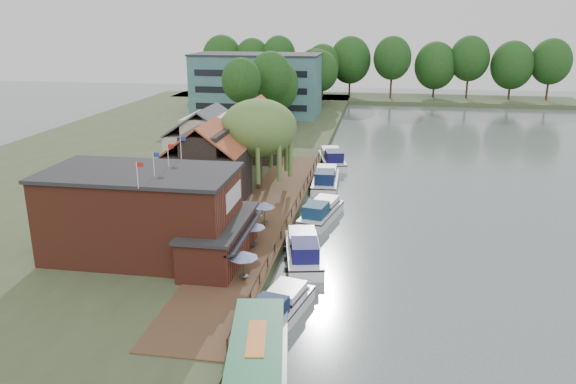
# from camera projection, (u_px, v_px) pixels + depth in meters

# --- Properties ---
(ground) EXTENTS (260.00, 260.00, 0.00)m
(ground) POSITION_uv_depth(u_px,v_px,m) (336.00, 274.00, 45.74)
(ground) COLOR #4B5655
(ground) RESTS_ON ground
(land_bank) EXTENTS (50.00, 140.00, 1.00)m
(land_bank) POSITION_uv_depth(u_px,v_px,m) (154.00, 155.00, 83.27)
(land_bank) COLOR #384728
(land_bank) RESTS_ON ground
(quay_deck) EXTENTS (6.00, 50.00, 0.10)m
(quay_deck) POSITION_uv_depth(u_px,v_px,m) (265.00, 215.00, 56.11)
(quay_deck) COLOR #47301E
(quay_deck) RESTS_ON land_bank
(quay_rail) EXTENTS (0.20, 49.00, 1.00)m
(quay_rail) POSITION_uv_depth(u_px,v_px,m) (292.00, 211.00, 56.02)
(quay_rail) COLOR black
(quay_rail) RESTS_ON land_bank
(pub) EXTENTS (20.00, 11.00, 7.30)m
(pub) POSITION_uv_depth(u_px,v_px,m) (165.00, 215.00, 45.62)
(pub) COLOR maroon
(pub) RESTS_ON land_bank
(hotel_block) EXTENTS (25.40, 12.40, 12.30)m
(hotel_block) POSITION_uv_depth(u_px,v_px,m) (257.00, 85.00, 113.02)
(hotel_block) COLOR #38666B
(hotel_block) RESTS_ON land_bank
(cottage_a) EXTENTS (8.60, 7.60, 8.50)m
(cottage_a) POSITION_uv_depth(u_px,v_px,m) (208.00, 162.00, 59.73)
(cottage_a) COLOR black
(cottage_a) RESTS_ON land_bank
(cottage_b) EXTENTS (9.60, 8.60, 8.50)m
(cottage_b) POSITION_uv_depth(u_px,v_px,m) (209.00, 142.00, 69.62)
(cottage_b) COLOR beige
(cottage_b) RESTS_ON land_bank
(cottage_c) EXTENTS (7.60, 7.60, 8.50)m
(cottage_c) POSITION_uv_depth(u_px,v_px,m) (256.00, 129.00, 77.47)
(cottage_c) COLOR black
(cottage_c) RESTS_ON land_bank
(willow) EXTENTS (8.60, 8.60, 10.43)m
(willow) POSITION_uv_depth(u_px,v_px,m) (259.00, 145.00, 63.45)
(willow) COLOR #476B2D
(willow) RESTS_ON land_bank
(umbrella_0) EXTENTS (2.26, 2.26, 2.38)m
(umbrella_0) POSITION_uv_depth(u_px,v_px,m) (244.00, 266.00, 41.78)
(umbrella_0) COLOR #1B3F95
(umbrella_0) RESTS_ON quay_deck
(umbrella_1) EXTENTS (1.94, 1.94, 2.38)m
(umbrella_1) POSITION_uv_depth(u_px,v_px,m) (235.00, 245.00, 45.59)
(umbrella_1) COLOR #1A4B91
(umbrella_1) RESTS_ON quay_deck
(umbrella_2) EXTENTS (2.10, 2.10, 2.38)m
(umbrella_2) POSITION_uv_depth(u_px,v_px,m) (253.00, 235.00, 47.76)
(umbrella_2) COLOR #1C3B9B
(umbrella_2) RESTS_ON quay_deck
(umbrella_3) EXTENTS (2.16, 2.16, 2.38)m
(umbrella_3) POSITION_uv_depth(u_px,v_px,m) (250.00, 222.00, 50.86)
(umbrella_3) COLOR navy
(umbrella_3) RESTS_ON quay_deck
(umbrella_4) EXTENTS (2.07, 2.07, 2.38)m
(umbrella_4) POSITION_uv_depth(u_px,v_px,m) (264.00, 214.00, 52.90)
(umbrella_4) COLOR navy
(umbrella_4) RESTS_ON quay_deck
(cruiser_0) EXTENTS (4.95, 9.59, 2.19)m
(cruiser_0) POSITION_uv_depth(u_px,v_px,m) (278.00, 305.00, 38.45)
(cruiser_0) COLOR white
(cruiser_0) RESTS_ON ground
(cruiser_1) EXTENTS (5.17, 10.46, 2.43)m
(cruiser_1) POSITION_uv_depth(u_px,v_px,m) (303.00, 247.00, 47.90)
(cruiser_1) COLOR white
(cruiser_1) RESTS_ON ground
(cruiser_2) EXTENTS (4.86, 9.84, 2.26)m
(cruiser_2) POSITION_uv_depth(u_px,v_px,m) (321.00, 209.00, 57.62)
(cruiser_2) COLOR silver
(cruiser_2) RESTS_ON ground
(cruiser_3) EXTENTS (3.75, 10.45, 2.52)m
(cruiser_3) POSITION_uv_depth(u_px,v_px,m) (326.00, 177.00, 68.92)
(cruiser_3) COLOR white
(cruiser_3) RESTS_ON ground
(cruiser_4) EXTENTS (5.51, 10.84, 2.53)m
(cruiser_4) POSITION_uv_depth(u_px,v_px,m) (332.00, 156.00, 79.16)
(cruiser_4) COLOR silver
(cruiser_4) RESTS_ON ground
(tour_boat) EXTENTS (5.68, 13.32, 2.81)m
(tour_boat) POSITION_uv_depth(u_px,v_px,m) (256.00, 366.00, 31.26)
(tour_boat) COLOR silver
(tour_boat) RESTS_ON ground
(swan) EXTENTS (0.44, 0.44, 0.44)m
(swan) POSITION_uv_depth(u_px,v_px,m) (268.00, 348.00, 35.03)
(swan) COLOR white
(swan) RESTS_ON ground
(bank_tree_0) EXTENTS (6.00, 6.00, 13.34)m
(bank_tree_0) POSITION_uv_depth(u_px,v_px,m) (242.00, 102.00, 86.16)
(bank_tree_0) COLOR #143811
(bank_tree_0) RESTS_ON land_bank
(bank_tree_1) EXTENTS (6.94, 6.94, 13.94)m
(bank_tree_1) POSITION_uv_depth(u_px,v_px,m) (271.00, 94.00, 91.96)
(bank_tree_1) COLOR #143811
(bank_tree_1) RESTS_ON land_bank
(bank_tree_2) EXTENTS (8.32, 8.32, 12.41)m
(bank_tree_2) POSITION_uv_depth(u_px,v_px,m) (275.00, 93.00, 100.00)
(bank_tree_2) COLOR #143811
(bank_tree_2) RESTS_ON land_bank
(bank_tree_3) EXTENTS (7.42, 7.42, 12.72)m
(bank_tree_3) POSITION_uv_depth(u_px,v_px,m) (319.00, 80.00, 119.19)
(bank_tree_3) COLOR #143811
(bank_tree_3) RESTS_ON land_bank
(bank_tree_4) EXTENTS (8.02, 8.02, 12.17)m
(bank_tree_4) POSITION_uv_depth(u_px,v_px,m) (320.00, 78.00, 126.76)
(bank_tree_4) COLOR #143811
(bank_tree_4) RESTS_ON land_bank
(bank_tree_5) EXTENTS (7.32, 7.32, 12.18)m
(bank_tree_5) POSITION_uv_depth(u_px,v_px,m) (314.00, 74.00, 134.88)
(bank_tree_5) COLOR #143811
(bank_tree_5) RESTS_ON land_bank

